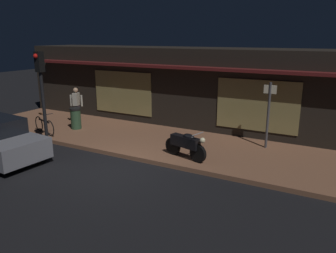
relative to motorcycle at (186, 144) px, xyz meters
The scene contains 9 objects.
ground_plane 2.52m from the motorcycle, 135.59° to the right, with size 60.00×60.00×0.00m, color black.
sidewalk_slab 2.24m from the motorcycle, 143.20° to the left, with size 18.00×4.00×0.15m, color brown.
storefront_building 5.13m from the motorcycle, 110.33° to the left, with size 18.00×3.30×3.60m.
motorcycle is the anchor object (origin of this frame).
bicycle_parked 6.47m from the motorcycle, behind, with size 1.61×0.57×0.91m.
person_photographer 6.78m from the motorcycle, 164.41° to the left, with size 0.60×0.43×1.67m.
sign_post 3.31m from the motorcycle, 49.05° to the left, with size 0.44×0.09×2.40m.
trash_bin 5.94m from the motorcycle, behind, with size 0.48×0.48×0.93m.
traffic_light_pole 5.49m from the motorcycle, 164.52° to the right, with size 0.24×0.33×3.60m.
Camera 1 is at (6.20, -7.74, 4.10)m, focal length 35.45 mm.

